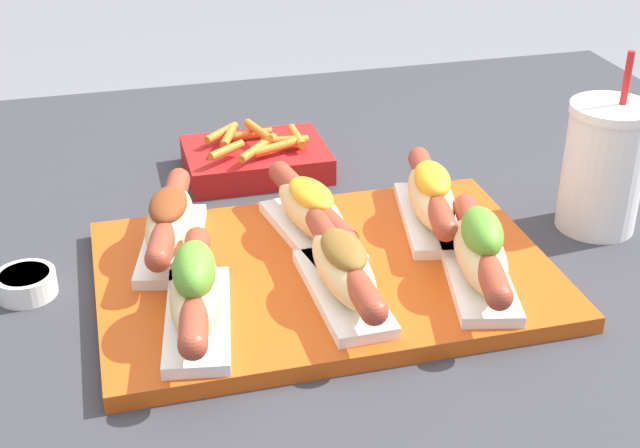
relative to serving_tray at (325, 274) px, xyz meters
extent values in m
cube|color=#333338|center=(0.02, 0.13, -0.36)|extent=(1.34, 1.05, 0.70)
cube|color=#CC4C14|center=(0.00, 0.00, 0.00)|extent=(0.47, 0.32, 0.02)
cube|color=white|center=(-0.14, -0.07, 0.02)|extent=(0.08, 0.17, 0.01)
ellipsoid|color=#E5C184|center=(-0.14, -0.07, 0.04)|extent=(0.07, 0.15, 0.04)
cylinder|color=#9E3D28|center=(-0.14, -0.07, 0.05)|extent=(0.05, 0.18, 0.03)
sphere|color=#9E3D28|center=(-0.16, -0.16, 0.05)|extent=(0.03, 0.03, 0.03)
sphere|color=#9E3D28|center=(-0.13, 0.02, 0.05)|extent=(0.03, 0.03, 0.03)
ellipsoid|color=#5B992D|center=(-0.14, -0.07, 0.07)|extent=(0.05, 0.09, 0.04)
cube|color=white|center=(0.00, -0.06, 0.02)|extent=(0.06, 0.17, 0.01)
ellipsoid|color=#E5C184|center=(0.00, -0.06, 0.04)|extent=(0.05, 0.15, 0.04)
cylinder|color=#9E3D28|center=(0.00, -0.06, 0.05)|extent=(0.03, 0.18, 0.03)
sphere|color=#9E3D28|center=(0.00, -0.15, 0.05)|extent=(0.03, 0.03, 0.03)
sphere|color=#9E3D28|center=(0.00, 0.03, 0.05)|extent=(0.03, 0.03, 0.03)
ellipsoid|color=brown|center=(0.00, -0.06, 0.06)|extent=(0.04, 0.08, 0.02)
cube|color=white|center=(0.14, -0.07, 0.02)|extent=(0.10, 0.17, 0.01)
ellipsoid|color=#E5C184|center=(0.14, -0.07, 0.04)|extent=(0.08, 0.15, 0.04)
cylinder|color=#9E3D28|center=(0.14, -0.07, 0.05)|extent=(0.07, 0.18, 0.03)
sphere|color=#9E3D28|center=(0.12, -0.16, 0.05)|extent=(0.03, 0.03, 0.03)
sphere|color=#9E3D28|center=(0.16, 0.02, 0.05)|extent=(0.03, 0.03, 0.03)
ellipsoid|color=#5B992D|center=(0.14, -0.07, 0.07)|extent=(0.06, 0.09, 0.04)
cube|color=white|center=(-0.15, 0.08, 0.02)|extent=(0.10, 0.17, 0.01)
ellipsoid|color=#E5C184|center=(-0.15, 0.08, 0.04)|extent=(0.08, 0.15, 0.04)
cylinder|color=#9E3D28|center=(-0.15, 0.08, 0.05)|extent=(0.07, 0.18, 0.03)
sphere|color=#9E3D28|center=(-0.17, -0.01, 0.05)|extent=(0.03, 0.03, 0.03)
sphere|color=#9E3D28|center=(-0.13, 0.16, 0.05)|extent=(0.03, 0.03, 0.03)
ellipsoid|color=brown|center=(-0.15, 0.08, 0.06)|extent=(0.06, 0.09, 0.02)
cube|color=white|center=(0.00, 0.06, 0.02)|extent=(0.09, 0.17, 0.01)
ellipsoid|color=#E5C184|center=(0.00, 0.06, 0.04)|extent=(0.07, 0.15, 0.04)
cylinder|color=#9E3D28|center=(0.00, 0.06, 0.05)|extent=(0.06, 0.18, 0.03)
sphere|color=#9E3D28|center=(0.02, -0.03, 0.05)|extent=(0.03, 0.03, 0.03)
sphere|color=#9E3D28|center=(-0.01, 0.15, 0.05)|extent=(0.03, 0.03, 0.03)
ellipsoid|color=gold|center=(0.00, 0.06, 0.06)|extent=(0.05, 0.09, 0.02)
cube|color=white|center=(0.14, 0.06, 0.02)|extent=(0.09, 0.17, 0.01)
ellipsoid|color=#E5C184|center=(0.14, 0.06, 0.04)|extent=(0.08, 0.15, 0.04)
cylinder|color=#9E3D28|center=(0.14, 0.06, 0.05)|extent=(0.06, 0.18, 0.03)
sphere|color=#9E3D28|center=(0.12, -0.03, 0.05)|extent=(0.03, 0.03, 0.03)
sphere|color=#9E3D28|center=(0.16, 0.15, 0.05)|extent=(0.03, 0.03, 0.03)
ellipsoid|color=gold|center=(0.14, 0.06, 0.06)|extent=(0.05, 0.09, 0.03)
cylinder|color=white|center=(-0.30, 0.05, 0.00)|extent=(0.06, 0.06, 0.02)
cylinder|color=red|center=(-0.30, 0.05, 0.01)|extent=(0.05, 0.05, 0.01)
cylinder|color=white|center=(0.34, 0.04, 0.06)|extent=(0.09, 0.09, 0.14)
cylinder|color=white|center=(0.34, 0.04, 0.14)|extent=(0.09, 0.09, 0.01)
cylinder|color=red|center=(0.35, 0.04, 0.17)|extent=(0.01, 0.01, 0.06)
cube|color=#B21919|center=(-0.02, 0.29, 0.01)|extent=(0.18, 0.13, 0.03)
cylinder|color=orange|center=(-0.05, 0.29, 0.04)|extent=(0.03, 0.06, 0.01)
cylinder|color=orange|center=(-0.01, 0.30, 0.05)|extent=(0.03, 0.06, 0.01)
cylinder|color=orange|center=(0.01, 0.26, 0.04)|extent=(0.08, 0.04, 0.01)
cylinder|color=orange|center=(0.04, 0.28, 0.04)|extent=(0.01, 0.06, 0.01)
cylinder|color=orange|center=(-0.02, 0.31, 0.03)|extent=(0.06, 0.02, 0.01)
cylinder|color=orange|center=(0.01, 0.27, 0.04)|extent=(0.06, 0.02, 0.01)
cylinder|color=orange|center=(-0.02, 0.25, 0.04)|extent=(0.06, 0.07, 0.01)
cylinder|color=orange|center=(-0.06, 0.25, 0.04)|extent=(0.05, 0.04, 0.01)
cylinder|color=orange|center=(-0.06, 0.32, 0.04)|extent=(0.05, 0.05, 0.01)
camera|label=1|loc=(-0.21, -0.77, 0.49)|focal=50.00mm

